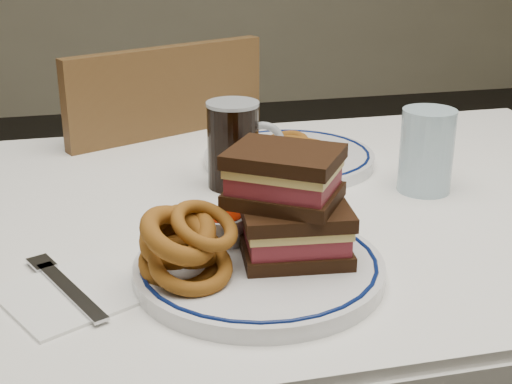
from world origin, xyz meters
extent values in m
cube|color=white|center=(0.00, 0.00, 0.73)|extent=(1.26, 0.86, 0.03)
cylinder|color=#4D3019|center=(0.54, 0.34, 0.35)|extent=(0.06, 0.06, 0.71)
cube|color=white|center=(0.00, 0.43, 0.65)|extent=(1.26, 0.01, 0.17)
cube|color=#4D3019|center=(-0.21, 0.58, 0.44)|extent=(0.56, 0.56, 0.04)
cylinder|color=#4D3019|center=(-0.12, 0.82, 0.21)|extent=(0.04, 0.04, 0.42)
cylinder|color=#4D3019|center=(0.03, 0.48, 0.21)|extent=(0.04, 0.04, 0.42)
cylinder|color=#4D3019|center=(-0.45, 0.67, 0.21)|extent=(0.04, 0.04, 0.42)
cube|color=#4D3019|center=(-0.14, 0.40, 0.69)|extent=(0.40, 0.20, 0.47)
cylinder|color=white|center=(-0.10, -0.22, 0.76)|extent=(0.30, 0.30, 0.02)
torus|color=#0A184F|center=(-0.10, -0.22, 0.77)|extent=(0.28, 0.28, 0.01)
cube|color=black|center=(-0.06, -0.22, 0.78)|extent=(0.14, 0.11, 0.02)
cube|color=maroon|center=(-0.06, -0.22, 0.80)|extent=(0.13, 0.10, 0.02)
cube|color=#EAC968|center=(-0.06, -0.22, 0.81)|extent=(0.13, 0.11, 0.01)
cube|color=black|center=(-0.06, -0.22, 0.83)|extent=(0.14, 0.11, 0.02)
cube|color=black|center=(-0.07, -0.20, 0.84)|extent=(0.16, 0.15, 0.02)
cube|color=maroon|center=(-0.07, -0.20, 0.86)|extent=(0.15, 0.14, 0.02)
cube|color=#EAC968|center=(-0.07, -0.20, 0.88)|extent=(0.15, 0.15, 0.01)
cube|color=black|center=(-0.07, -0.20, 0.89)|extent=(0.16, 0.15, 0.02)
torus|color=#65340D|center=(-0.20, -0.22, 0.78)|extent=(0.10, 0.10, 0.05)
torus|color=#65340D|center=(-0.19, -0.25, 0.79)|extent=(0.10, 0.10, 0.06)
torus|color=#65340D|center=(-0.19, -0.21, 0.80)|extent=(0.09, 0.09, 0.05)
torus|color=#65340D|center=(-0.20, -0.22, 0.81)|extent=(0.10, 0.09, 0.08)
torus|color=#65340D|center=(-0.20, -0.24, 0.82)|extent=(0.10, 0.09, 0.08)
torus|color=#65340D|center=(-0.17, -0.24, 0.83)|extent=(0.09, 0.08, 0.06)
cylinder|color=silver|center=(-0.13, -0.15, 0.79)|extent=(0.06, 0.06, 0.03)
cylinder|color=#991602|center=(-0.13, -0.15, 0.80)|extent=(0.05, 0.05, 0.01)
cylinder|color=black|center=(-0.07, 0.09, 0.82)|extent=(0.08, 0.08, 0.14)
cylinder|color=#999FA7|center=(-0.07, 0.09, 0.89)|extent=(0.08, 0.08, 0.01)
torus|color=#999FA7|center=(-0.02, 0.08, 0.82)|extent=(0.07, 0.03, 0.07)
cylinder|color=#A6C6D7|center=(0.22, 0.00, 0.82)|extent=(0.08, 0.08, 0.13)
cylinder|color=white|center=(0.05, 0.17, 0.76)|extent=(0.30, 0.30, 0.02)
torus|color=#0A184F|center=(0.05, 0.17, 0.77)|extent=(0.28, 0.28, 0.01)
torus|color=#65340D|center=(0.04, 0.18, 0.78)|extent=(0.10, 0.10, 0.06)
torus|color=#65340D|center=(0.07, 0.15, 0.79)|extent=(0.10, 0.10, 0.07)
cube|color=white|center=(-0.32, -0.22, 0.75)|extent=(0.19, 0.19, 0.00)
cube|color=#ACADB1|center=(-0.32, -0.22, 0.76)|extent=(0.08, 0.16, 0.00)
cube|color=#ACADB1|center=(-0.36, -0.14, 0.76)|extent=(0.04, 0.05, 0.00)
camera|label=1|loc=(-0.28, -0.96, 1.16)|focal=50.00mm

